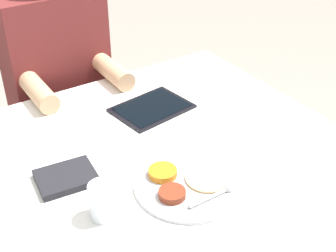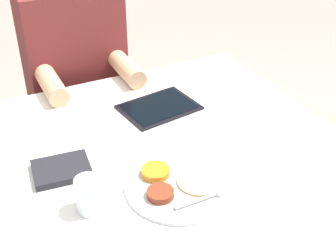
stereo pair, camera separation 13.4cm
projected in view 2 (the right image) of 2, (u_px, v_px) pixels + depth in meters
The scene contains 5 objects.
thali_tray at pixel (178, 185), 1.20m from camera, with size 0.28×0.28×0.03m.
red_notebook at pixel (62, 170), 1.25m from camera, with size 0.16×0.13×0.02m.
tablet_device at pixel (159, 107), 1.54m from camera, with size 0.26×0.21×0.01m.
person_diner at pixel (79, 97), 1.90m from camera, with size 0.37×0.41×1.20m.
drinking_glass at pixel (89, 195), 1.11m from camera, with size 0.07×0.07×0.09m.
Camera 2 is at (-0.37, -0.93, 1.50)m, focal length 50.00 mm.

